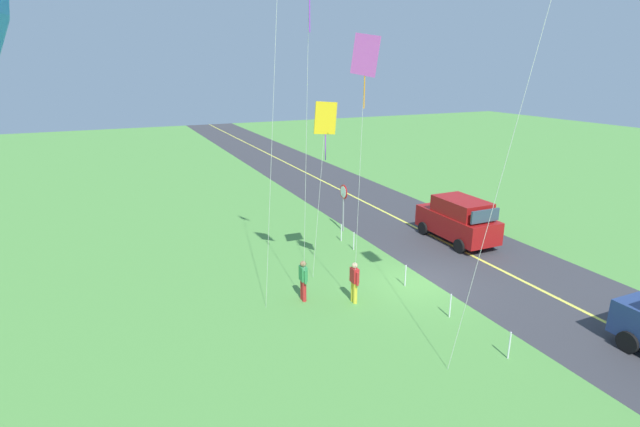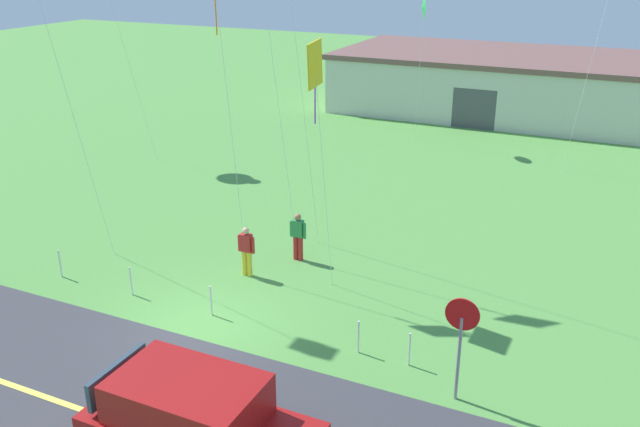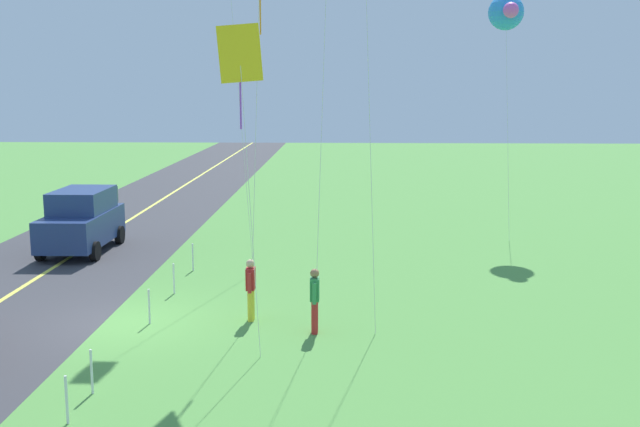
{
  "view_description": "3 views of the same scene",
  "coord_description": "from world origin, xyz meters",
  "px_view_note": "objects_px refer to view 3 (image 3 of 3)",
  "views": [
    {
      "loc": [
        -14.55,
        11.07,
        8.46
      ],
      "look_at": [
        0.4,
        4.29,
        3.41
      ],
      "focal_mm": 26.76,
      "sensor_mm": 36.0,
      "label": 1
    },
    {
      "loc": [
        9.68,
        -12.94,
        9.58
      ],
      "look_at": [
        1.41,
        4.76,
        1.81
      ],
      "focal_mm": 38.16,
      "sensor_mm": 36.0,
      "label": 2
    },
    {
      "loc": [
        18.12,
        5.62,
        5.97
      ],
      "look_at": [
        1.8,
        5.07,
        3.17
      ],
      "focal_mm": 42.19,
      "sensor_mm": 36.0,
      "label": 3
    }
  ],
  "objects_px": {
    "person_adult_companion": "(315,298)",
    "kite_yellow_high": "(506,12)",
    "person_adult_near": "(251,288)",
    "car_parked_west_near": "(82,220)",
    "kite_cyan_top": "(240,59)"
  },
  "relations": [
    {
      "from": "car_parked_west_near",
      "to": "kite_cyan_top",
      "type": "bearing_deg",
      "value": 35.49
    },
    {
      "from": "car_parked_west_near",
      "to": "kite_yellow_high",
      "type": "relative_size",
      "value": 0.46
    },
    {
      "from": "car_parked_west_near",
      "to": "kite_yellow_high",
      "type": "xyz_separation_m",
      "value": [
        -4.41,
        15.84,
        7.64
      ]
    },
    {
      "from": "car_parked_west_near",
      "to": "person_adult_companion",
      "type": "relative_size",
      "value": 2.75
    },
    {
      "from": "car_parked_west_near",
      "to": "kite_cyan_top",
      "type": "height_order",
      "value": "kite_cyan_top"
    },
    {
      "from": "person_adult_companion",
      "to": "kite_cyan_top",
      "type": "relative_size",
      "value": 0.22
    },
    {
      "from": "kite_cyan_top",
      "to": "kite_yellow_high",
      "type": "bearing_deg",
      "value": 149.53
    },
    {
      "from": "person_adult_near",
      "to": "kite_cyan_top",
      "type": "bearing_deg",
      "value": -162.03
    },
    {
      "from": "car_parked_west_near",
      "to": "person_adult_companion",
      "type": "xyz_separation_m",
      "value": [
        8.82,
        8.78,
        -0.29
      ]
    },
    {
      "from": "kite_yellow_high",
      "to": "kite_cyan_top",
      "type": "xyz_separation_m",
      "value": [
        14.59,
        -8.58,
        -2.28
      ]
    },
    {
      "from": "person_adult_companion",
      "to": "kite_yellow_high",
      "type": "relative_size",
      "value": 0.17
    },
    {
      "from": "person_adult_near",
      "to": "person_adult_companion",
      "type": "xyz_separation_m",
      "value": [
        0.92,
        1.67,
        0.0
      ]
    },
    {
      "from": "person_adult_companion",
      "to": "kite_cyan_top",
      "type": "xyz_separation_m",
      "value": [
        1.36,
        -1.53,
        5.65
      ]
    },
    {
      "from": "kite_yellow_high",
      "to": "kite_cyan_top",
      "type": "relative_size",
      "value": 1.31
    },
    {
      "from": "car_parked_west_near",
      "to": "person_adult_near",
      "type": "bearing_deg",
      "value": 42.02
    }
  ]
}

